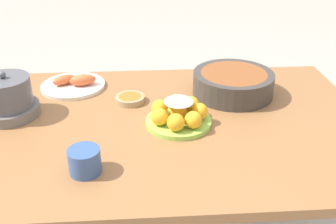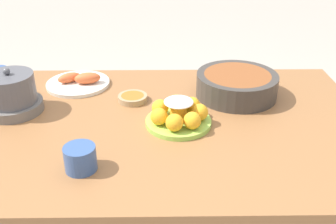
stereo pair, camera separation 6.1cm
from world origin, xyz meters
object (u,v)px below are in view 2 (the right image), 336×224
(cup_near, at_px, (80,158))
(warming_pot, at_px, (11,95))
(cake_plate, at_px, (179,115))
(sauce_bowl, at_px, (133,98))
(serving_bowl, at_px, (237,84))
(seafood_platter, at_px, (79,82))
(dining_table, at_px, (158,145))
(cup_far, at_px, (0,78))

(cup_near, relative_size, warming_pot, 0.44)
(cake_plate, height_order, sauce_bowl, cake_plate)
(sauce_bowl, height_order, warming_pot, warming_pot)
(cake_plate, distance_m, serving_bowl, 0.31)
(seafood_platter, xyz_separation_m, cup_near, (0.11, -0.56, 0.02))
(cake_plate, distance_m, sauce_bowl, 0.24)
(sauce_bowl, height_order, seafood_platter, seafood_platter)
(cup_near, bearing_deg, serving_bowl, 42.25)
(cake_plate, relative_size, cup_near, 2.47)
(dining_table, distance_m, serving_bowl, 0.38)
(sauce_bowl, bearing_deg, cake_plate, -46.83)
(cake_plate, bearing_deg, serving_bowl, 43.43)
(cup_near, bearing_deg, seafood_platter, 101.15)
(serving_bowl, height_order, cup_near, serving_bowl)
(cake_plate, distance_m, seafood_platter, 0.50)
(dining_table, relative_size, cup_near, 16.34)
(sauce_bowl, bearing_deg, seafood_platter, 147.91)
(warming_pot, bearing_deg, cake_plate, -9.91)
(cup_far, bearing_deg, seafood_platter, 2.88)
(seafood_platter, distance_m, cup_near, 0.57)
(cup_far, bearing_deg, dining_table, -24.16)
(cup_near, xyz_separation_m, warming_pot, (-0.30, 0.34, 0.03))
(seafood_platter, bearing_deg, cup_near, -78.85)
(sauce_bowl, relative_size, cup_near, 1.22)
(serving_bowl, bearing_deg, seafood_platter, 170.58)
(cup_far, height_order, warming_pot, warming_pot)
(sauce_bowl, bearing_deg, warming_pot, -169.83)
(cake_plate, xyz_separation_m, warming_pot, (-0.57, 0.10, 0.03))
(sauce_bowl, xyz_separation_m, seafood_platter, (-0.22, 0.14, 0.00))
(dining_table, xyz_separation_m, sauce_bowl, (-0.09, 0.15, 0.11))
(serving_bowl, relative_size, seafood_platter, 1.21)
(sauce_bowl, relative_size, cup_far, 1.30)
(cup_near, bearing_deg, cake_plate, 41.26)
(sauce_bowl, distance_m, seafood_platter, 0.26)
(dining_table, height_order, cake_plate, cake_plate)
(dining_table, height_order, serving_bowl, serving_bowl)
(seafood_platter, bearing_deg, cup_far, -177.12)
(seafood_platter, relative_size, warming_pot, 1.23)
(cup_far, bearing_deg, serving_bowl, -5.38)
(serving_bowl, distance_m, cup_far, 0.91)
(sauce_bowl, xyz_separation_m, cup_far, (-0.52, 0.12, 0.03))
(cake_plate, relative_size, seafood_platter, 0.87)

